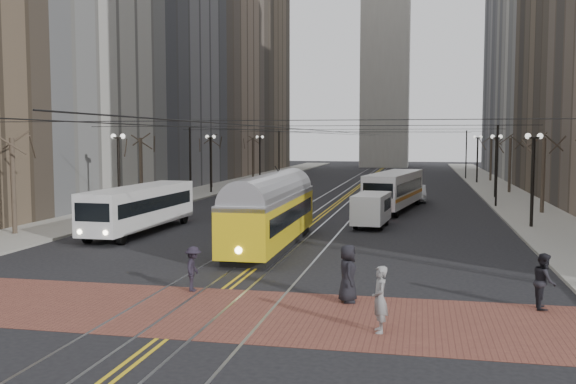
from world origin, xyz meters
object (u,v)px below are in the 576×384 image
at_px(pedestrian_a, 348,273).
at_px(pedestrian_d, 193,269).
at_px(rear_bus, 394,191).
at_px(cargo_van, 371,211).
at_px(sedan_silver, 417,194).
at_px(sedan_grey, 387,192).
at_px(pedestrian_b, 380,299).
at_px(streetcar, 271,218).
at_px(transit_bus, 140,210).
at_px(pedestrian_c, 544,281).

height_order(pedestrian_a, pedestrian_d, pedestrian_a).
relative_size(rear_bus, cargo_van, 2.36).
distance_m(rear_bus, sedan_silver, 7.39).
bearing_deg(rear_bus, cargo_van, -86.57).
relative_size(sedan_grey, pedestrian_b, 2.09).
relative_size(sedan_grey, pedestrian_a, 2.04).
distance_m(rear_bus, pedestrian_d, 28.73).
relative_size(streetcar, pedestrian_d, 7.57).
relative_size(sedan_silver, pedestrian_a, 2.20).
distance_m(cargo_van, sedan_silver, 17.23).
xyz_separation_m(transit_bus, sedan_silver, (15.88, 22.06, -0.65)).
height_order(rear_bus, cargo_van, rear_bus).
relative_size(cargo_van, pedestrian_b, 2.47).
bearing_deg(streetcar, pedestrian_a, -64.30).
bearing_deg(sedan_grey, streetcar, -91.89).
xyz_separation_m(transit_bus, pedestrian_a, (13.83, -13.61, -0.36)).
bearing_deg(rear_bus, pedestrian_b, -79.15).
bearing_deg(sedan_grey, sedan_silver, -25.89).
relative_size(cargo_van, pedestrian_c, 2.59).
height_order(pedestrian_c, pedestrian_d, pedestrian_c).
relative_size(transit_bus, pedestrian_c, 5.94).
height_order(sedan_grey, pedestrian_d, pedestrian_d).
bearing_deg(pedestrian_a, sedan_grey, -8.91).
height_order(sedan_grey, sedan_silver, sedan_silver).
bearing_deg(pedestrian_c, pedestrian_a, 96.91).
xyz_separation_m(sedan_grey, pedestrian_d, (-5.09, -37.00, 0.15)).
bearing_deg(transit_bus, pedestrian_a, -43.31).
bearing_deg(pedestrian_c, cargo_van, 24.07).
relative_size(sedan_grey, sedan_silver, 0.93).
distance_m(transit_bus, sedan_grey, 27.24).
bearing_deg(pedestrian_d, streetcar, -12.45).
distance_m(transit_bus, pedestrian_a, 19.41).
bearing_deg(pedestrian_b, pedestrian_a, -171.05).
bearing_deg(sedan_grey, pedestrian_c, -71.74).
bearing_deg(streetcar, rear_bus, 72.55).
relative_size(pedestrian_a, pedestrian_b, 1.02).
distance_m(streetcar, sedan_grey, 27.45).
distance_m(cargo_van, pedestrian_b, 21.95).
xyz_separation_m(sedan_silver, pedestrian_d, (-7.76, -35.24, 0.12)).
height_order(transit_bus, sedan_silver, transit_bus).
bearing_deg(rear_bus, streetcar, -97.64).
distance_m(pedestrian_a, pedestrian_c, 6.40).
height_order(streetcar, pedestrian_b, streetcar).
height_order(streetcar, sedan_grey, streetcar).
bearing_deg(pedestrian_d, sedan_silver, -21.48).
xyz_separation_m(rear_bus, pedestrian_a, (-0.38, -28.51, -0.47)).
bearing_deg(pedestrian_d, sedan_grey, -16.89).
bearing_deg(streetcar, sedan_silver, 73.59).
xyz_separation_m(cargo_van, pedestrian_b, (1.90, -21.87, -0.08)).
xyz_separation_m(pedestrian_a, pedestrian_d, (-5.71, 0.43, -0.16)).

